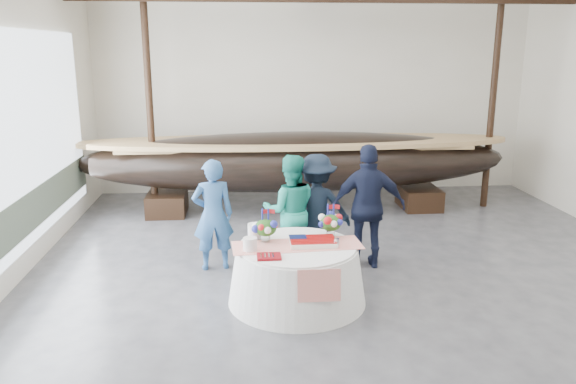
{
  "coord_description": "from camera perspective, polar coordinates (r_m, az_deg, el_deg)",
  "views": [
    {
      "loc": [
        -1.73,
        -7.11,
        3.32
      ],
      "look_at": [
        -1.01,
        1.26,
        1.16
      ],
      "focal_mm": 35.0,
      "sensor_mm": 36.0,
      "label": 1
    }
  ],
  "objects": [
    {
      "name": "wall_back",
      "position": [
        13.26,
        2.65,
        9.75
      ],
      "size": [
        10.0,
        0.02,
        4.5
      ],
      "primitive_type": "cube",
      "color": "silver",
      "rests_on": "ground"
    },
    {
      "name": "guest_man_left",
      "position": [
        8.88,
        2.88,
        -1.66
      ],
      "size": [
        1.12,
        0.65,
        1.73
      ],
      "primitive_type": "imported",
      "rotation": [
        0.0,
        0.0,
        3.15
      ],
      "color": "black",
      "rests_on": "ground"
    },
    {
      "name": "guest_woman_teal",
      "position": [
        8.67,
        0.24,
        -1.93
      ],
      "size": [
        0.89,
        0.71,
        1.76
      ],
      "primitive_type": "imported",
      "rotation": [
        0.0,
        0.0,
        3.1
      ],
      "color": "#1B8D79",
      "rests_on": "ground"
    },
    {
      "name": "banquet_table",
      "position": [
        7.58,
        0.91,
        -8.26
      ],
      "size": [
        1.85,
        1.85,
        0.79
      ],
      "color": "white",
      "rests_on": "ground"
    },
    {
      "name": "floor",
      "position": [
        8.03,
        8.12,
        -10.16
      ],
      "size": [
        10.0,
        12.0,
        0.01
      ],
      "primitive_type": "cube",
      "color": "#3D3D42",
      "rests_on": "ground"
    },
    {
      "name": "tabletop_items",
      "position": [
        7.54,
        0.74,
        -3.96
      ],
      "size": [
        1.74,
        1.0,
        0.4
      ],
      "color": "red",
      "rests_on": "banquet_table"
    },
    {
      "name": "guest_woman_blue",
      "position": [
        8.6,
        -7.63,
        -2.31
      ],
      "size": [
        0.69,
        0.51,
        1.73
      ],
      "primitive_type": "imported",
      "rotation": [
        0.0,
        0.0,
        3.3
      ],
      "color": "#2A5386",
      "rests_on": "ground"
    },
    {
      "name": "open_bay",
      "position": [
        8.85,
        -26.19,
        3.21
      ],
      "size": [
        0.03,
        7.0,
        3.2
      ],
      "color": "silver",
      "rests_on": "ground"
    },
    {
      "name": "longboat_display",
      "position": [
        11.59,
        0.78,
        3.17
      ],
      "size": [
        8.87,
        1.77,
        1.66
      ],
      "color": "black",
      "rests_on": "ground"
    },
    {
      "name": "guest_man_right",
      "position": [
        8.66,
        8.16,
        -1.5
      ],
      "size": [
        1.16,
        0.55,
        1.93
      ],
      "primitive_type": "imported",
      "rotation": [
        0.0,
        0.0,
        3.07
      ],
      "color": "black",
      "rests_on": "ground"
    }
  ]
}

